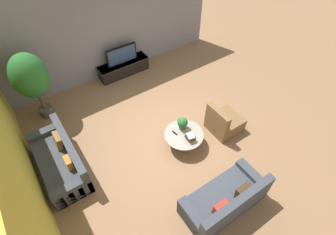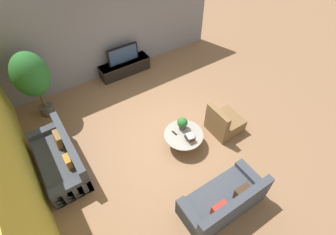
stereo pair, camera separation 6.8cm
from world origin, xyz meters
name	(u,v)px [view 1 (the left image)]	position (x,y,z in m)	size (l,w,h in m)	color
ground_plane	(166,133)	(0.00, 0.00, 0.00)	(24.00, 24.00, 0.00)	#8C6647
back_wall_stone	(104,31)	(0.00, 3.26, 1.50)	(7.40, 0.12, 3.00)	gray
side_wall_left	(12,152)	(-3.26, 0.20, 1.50)	(0.12, 7.40, 3.00)	gold
media_console	(124,68)	(0.29, 2.94, 0.23)	(1.68, 0.50, 0.44)	black
television	(122,55)	(0.29, 2.94, 0.72)	(1.02, 0.13, 0.57)	black
coffee_table	(184,137)	(0.17, -0.55, 0.28)	(0.98, 0.98, 0.41)	#756656
couch_by_wall	(61,161)	(-2.62, 0.49, 0.28)	(0.84, 2.00, 0.84)	#3D424C
couch_near_entry	(225,200)	(-0.11, -2.38, 0.28)	(1.80, 0.84, 0.84)	#3D424C
armchair_wicker	(224,122)	(1.35, -0.74, 0.27)	(0.80, 0.76, 0.86)	brown
potted_palm_tall	(30,78)	(-2.40, 2.47, 1.34)	(0.90, 0.90, 2.01)	#514C47
potted_plant_tabletop	(183,123)	(0.25, -0.37, 0.60)	(0.26, 0.26, 0.35)	#514C47
book_stack	(190,137)	(0.20, -0.77, 0.49)	(0.22, 0.27, 0.17)	gold
remote_black	(175,133)	(0.00, -0.40, 0.42)	(0.04, 0.16, 0.02)	black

